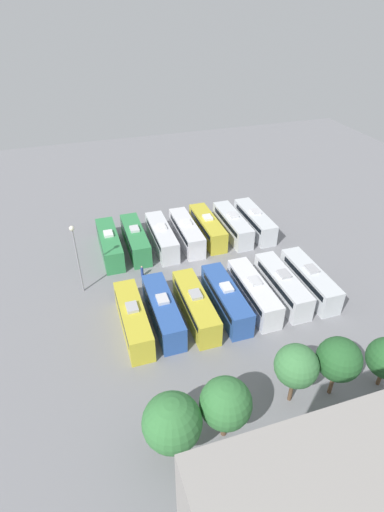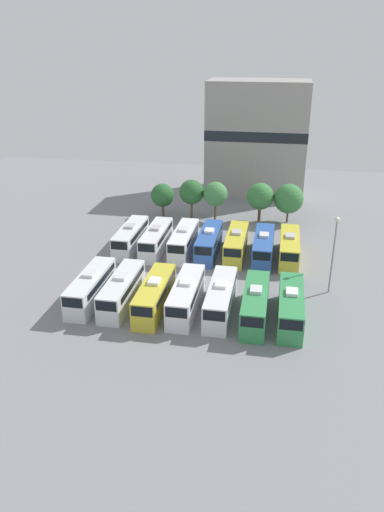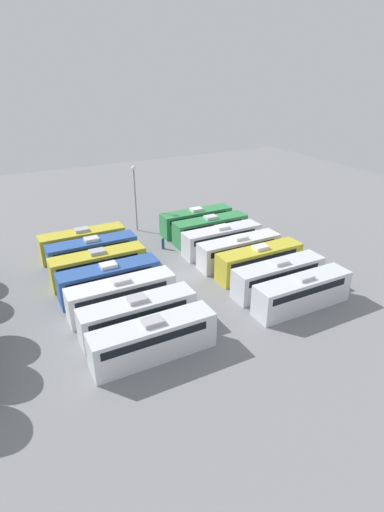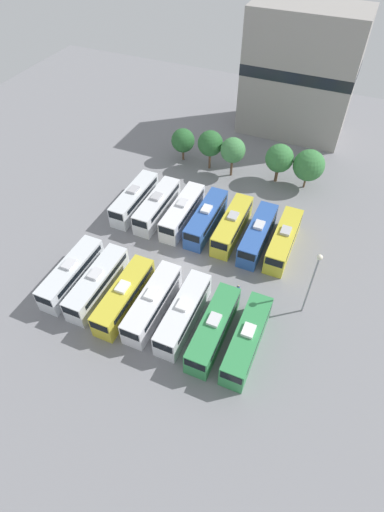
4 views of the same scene
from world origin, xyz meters
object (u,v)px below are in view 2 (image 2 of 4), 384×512
at_px(bus_12, 263,246).
at_px(worker_person, 263,283).
at_px(light_pole, 334,244).
at_px(tree_1, 192,192).
at_px(bus_1, 122,289).
at_px(tree_2, 215,194).
at_px(bus_4, 221,298).
at_px(bus_3, 186,295).
at_px(tree_4, 289,199).
at_px(tree_3, 260,197).
at_px(depot_building, 257,138).
at_px(bus_9, 184,240).
at_px(bus_8, 156,239).
at_px(bus_0, 91,287).
at_px(bus_13, 289,247).
at_px(bus_5, 255,303).
at_px(bus_10, 209,242).
at_px(bus_2, 155,294).
at_px(bus_7, 131,237).
at_px(bus_6, 291,305).
at_px(bus_11, 236,243).
at_px(tree_0, 163,195).

relative_size(bus_12, worker_person, 6.34).
bearing_deg(light_pole, tree_1, 132.31).
relative_size(bus_1, tree_2, 1.59).
height_order(bus_4, bus_12, same).
relative_size(bus_4, worker_person, 6.34).
height_order(bus_3, tree_4, tree_4).
bearing_deg(tree_3, depot_building, 96.61).
bearing_deg(tree_4, bus_9, -133.45).
bearing_deg(tree_1, bus_8, -99.95).
distance_m(bus_0, tree_1, 29.78).
relative_size(bus_8, light_pole, 1.11).
distance_m(bus_13, depot_building, 32.58).
bearing_deg(tree_4, worker_person, -96.09).
bearing_deg(tree_4, bus_1, -120.45).
height_order(bus_5, bus_12, same).
height_order(bus_10, depot_building, depot_building).
relative_size(bus_2, light_pole, 1.11).
bearing_deg(light_pole, bus_13, 117.95).
height_order(bus_3, bus_10, same).
relative_size(bus_1, light_pole, 1.11).
distance_m(bus_7, tree_2, 16.78).
relative_size(bus_4, bus_12, 1.00).
xyz_separation_m(worker_person, tree_2, (-8.82, 22.40, 3.74)).
bearing_deg(worker_person, bus_0, -161.82).
relative_size(bus_4, bus_6, 1.00).
bearing_deg(bus_9, bus_3, -77.76).
distance_m(bus_12, depot_building, 32.34).
relative_size(bus_2, tree_1, 1.58).
distance_m(bus_11, depot_building, 31.84).
bearing_deg(bus_9, depot_building, 76.30).
bearing_deg(tree_3, bus_12, -84.56).
distance_m(bus_10, tree_2, 13.38).
distance_m(bus_9, bus_10, 3.48).
relative_size(bus_1, bus_5, 1.00).
xyz_separation_m(light_pole, tree_1, (-20.24, 22.23, -1.62)).
relative_size(bus_11, tree_2, 1.59).
bearing_deg(bus_13, bus_4, -114.67).
bearing_deg(bus_12, tree_3, 95.44).
xyz_separation_m(bus_4, bus_12, (3.74, 15.20, 0.00)).
bearing_deg(bus_6, worker_person, 115.72).
bearing_deg(tree_0, bus_10, -55.15).
height_order(bus_2, bus_5, same).
bearing_deg(bus_1, tree_0, 94.84).
height_order(bus_13, tree_0, tree_0).
height_order(bus_12, tree_1, tree_1).
bearing_deg(bus_1, bus_3, 0.05).
distance_m(bus_3, bus_6, 11.07).
distance_m(bus_3, light_pole, 17.47).
relative_size(bus_6, worker_person, 6.34).
relative_size(bus_8, tree_4, 1.63).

